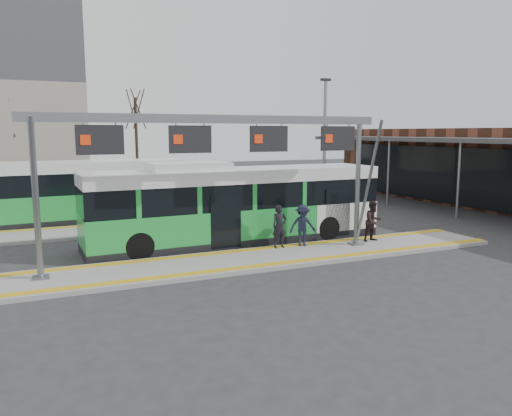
{
  "coord_description": "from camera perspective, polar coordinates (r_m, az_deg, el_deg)",
  "views": [
    {
      "loc": [
        -6.43,
        -16.48,
        4.74
      ],
      "look_at": [
        2.17,
        3.0,
        1.5
      ],
      "focal_mm": 35.0,
      "sensor_mm": 36.0,
      "label": 1
    }
  ],
  "objects": [
    {
      "name": "passenger_b",
      "position": [
        21.73,
        13.25,
        -1.46
      ],
      "size": [
        0.91,
        0.74,
        1.72
      ],
      "primitive_type": "imported",
      "rotation": [
        0.0,
        0.0,
        0.11
      ],
      "color": "black",
      "rests_on": "platform_main"
    },
    {
      "name": "tactile_main",
      "position": [
        18.28,
        -2.44,
        -5.87
      ],
      "size": [
        22.0,
        2.65,
        0.02
      ],
      "color": "gold",
      "rests_on": "platform_main"
    },
    {
      "name": "gantry",
      "position": [
        17.81,
        -3.87,
        7.21
      ],
      "size": [
        13.0,
        1.68,
        5.2
      ],
      "color": "slate",
      "rests_on": "platform_main"
    },
    {
      "name": "passenger_a",
      "position": [
        19.95,
        2.7,
        -2.12
      ],
      "size": [
        0.64,
        0.42,
        1.74
      ],
      "primitive_type": "imported",
      "rotation": [
        0.0,
        0.0,
        0.01
      ],
      "color": "black",
      "rests_on": "platform_main"
    },
    {
      "name": "tree_left",
      "position": [
        47.25,
        -25.77,
        9.17
      ],
      "size": [
        1.4,
        1.4,
        7.74
      ],
      "color": "#382B21",
      "rests_on": "ground"
    },
    {
      "name": "passenger_c",
      "position": [
        20.36,
        5.35,
        -2.0
      ],
      "size": [
        1.22,
        0.9,
        1.69
      ],
      "primitive_type": "imported",
      "rotation": [
        0.0,
        0.0,
        -0.27
      ],
      "color": "#1C1D33",
      "rests_on": "platform_main"
    },
    {
      "name": "platform_second",
      "position": [
        25.04,
        -17.84,
        -2.51
      ],
      "size": [
        20.0,
        3.0,
        0.15
      ],
      "primitive_type": "cube",
      "color": "gray",
      "rests_on": "ground"
    },
    {
      "name": "bg_bus_green",
      "position": [
        27.84,
        -21.76,
        1.55
      ],
      "size": [
        13.09,
        3.55,
        3.24
      ],
      "rotation": [
        0.0,
        0.0,
        0.06
      ],
      "color": "black",
      "rests_on": "ground"
    },
    {
      "name": "hero_bus",
      "position": [
        21.42,
        -2.28,
        0.25
      ],
      "size": [
        12.91,
        3.1,
        3.53
      ],
      "rotation": [
        0.0,
        0.0,
        0.03
      ],
      "color": "black",
      "rests_on": "ground"
    },
    {
      "name": "tree_mid",
      "position": [
        48.76,
        -13.61,
        10.88
      ],
      "size": [
        1.4,
        1.4,
        9.02
      ],
      "color": "#382B21",
      "rests_on": "ground"
    },
    {
      "name": "lamp_east",
      "position": [
        26.37,
        7.81,
        6.9
      ],
      "size": [
        0.5,
        0.25,
        7.46
      ],
      "color": "slate",
      "rests_on": "ground"
    },
    {
      "name": "ground",
      "position": [
        18.32,
        -2.44,
        -6.36
      ],
      "size": [
        120.0,
        120.0,
        0.0
      ],
      "primitive_type": "plane",
      "color": "#2D2D30",
      "rests_on": "ground"
    },
    {
      "name": "tactile_second",
      "position": [
        26.15,
        -18.12,
        -1.87
      ],
      "size": [
        20.0,
        0.35,
        0.02
      ],
      "color": "gold",
      "rests_on": "platform_second"
    },
    {
      "name": "platform_main",
      "position": [
        18.3,
        -2.44,
        -6.13
      ],
      "size": [
        22.0,
        3.0,
        0.15
      ],
      "primitive_type": "cube",
      "color": "gray",
      "rests_on": "ground"
    }
  ]
}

